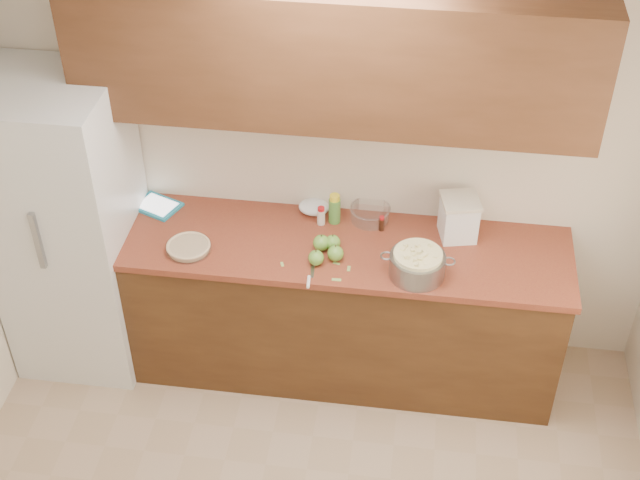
# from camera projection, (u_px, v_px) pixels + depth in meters

# --- Properties ---
(room_shell) EXTENTS (3.60, 3.60, 3.60)m
(room_shell) POSITION_uv_depth(u_px,v_px,m) (278.00, 406.00, 3.44)
(room_shell) COLOR tan
(room_shell) RESTS_ON ground
(counter_run) EXTENTS (2.64, 0.68, 0.92)m
(counter_run) POSITION_uv_depth(u_px,v_px,m) (327.00, 305.00, 5.10)
(counter_run) COLOR #503016
(counter_run) RESTS_ON ground
(upper_cabinets) EXTENTS (2.60, 0.34, 0.70)m
(upper_cabinets) POSITION_uv_depth(u_px,v_px,m) (332.00, 58.00, 4.28)
(upper_cabinets) COLOR #552F1A
(upper_cabinets) RESTS_ON room_shell
(fridge) EXTENTS (0.70, 0.70, 1.80)m
(fridge) POSITION_uv_depth(u_px,v_px,m) (70.00, 228.00, 4.95)
(fridge) COLOR silver
(fridge) RESTS_ON ground
(pie) EXTENTS (0.24, 0.24, 0.04)m
(pie) POSITION_uv_depth(u_px,v_px,m) (188.00, 247.00, 4.75)
(pie) COLOR silver
(pie) RESTS_ON counter_run
(colander) EXTENTS (0.39, 0.29, 0.14)m
(colander) POSITION_uv_depth(u_px,v_px,m) (417.00, 264.00, 4.57)
(colander) COLOR gray
(colander) RESTS_ON counter_run
(flour_canister) EXTENTS (0.24, 0.24, 0.25)m
(flour_canister) POSITION_uv_depth(u_px,v_px,m) (459.00, 217.00, 4.79)
(flour_canister) COLOR white
(flour_canister) RESTS_ON counter_run
(tablet) EXTENTS (0.30, 0.27, 0.02)m
(tablet) POSITION_uv_depth(u_px,v_px,m) (157.00, 206.00, 5.06)
(tablet) COLOR teal
(tablet) RESTS_ON counter_run
(paring_knife) EXTENTS (0.03, 0.18, 0.02)m
(paring_knife) POSITION_uv_depth(u_px,v_px,m) (309.00, 280.00, 4.57)
(paring_knife) COLOR gray
(paring_knife) RESTS_ON counter_run
(lemon_bottle) EXTENTS (0.07, 0.07, 0.18)m
(lemon_bottle) POSITION_uv_depth(u_px,v_px,m) (335.00, 209.00, 4.91)
(lemon_bottle) COLOR #4C8C38
(lemon_bottle) RESTS_ON counter_run
(cinnamon_shaker) EXTENTS (0.05, 0.05, 0.11)m
(cinnamon_shaker) POSITION_uv_depth(u_px,v_px,m) (321.00, 216.00, 4.91)
(cinnamon_shaker) COLOR beige
(cinnamon_shaker) RESTS_ON counter_run
(vanilla_bottle) EXTENTS (0.03, 0.03, 0.09)m
(vanilla_bottle) POSITION_uv_depth(u_px,v_px,m) (382.00, 224.00, 4.88)
(vanilla_bottle) COLOR black
(vanilla_bottle) RESTS_ON counter_run
(mixing_bowl) EXTENTS (0.23, 0.23, 0.08)m
(mixing_bowl) POSITION_uv_depth(u_px,v_px,m) (370.00, 213.00, 4.95)
(mixing_bowl) COLOR silver
(mixing_bowl) RESTS_ON counter_run
(paper_towel) EXTENTS (0.22, 0.20, 0.07)m
(paper_towel) POSITION_uv_depth(u_px,v_px,m) (314.00, 207.00, 5.00)
(paper_towel) COLOR white
(paper_towel) RESTS_ON counter_run
(apple_left) EXTENTS (0.09, 0.09, 0.10)m
(apple_left) POSITION_uv_depth(u_px,v_px,m) (321.00, 243.00, 4.74)
(apple_left) COLOR #609632
(apple_left) RESTS_ON counter_run
(apple_center) EXTENTS (0.08, 0.08, 0.09)m
(apple_center) POSITION_uv_depth(u_px,v_px,m) (333.00, 242.00, 4.75)
(apple_center) COLOR #609632
(apple_center) RESTS_ON counter_run
(apple_front) EXTENTS (0.08, 0.08, 0.10)m
(apple_front) POSITION_uv_depth(u_px,v_px,m) (316.00, 258.00, 4.65)
(apple_front) COLOR #609632
(apple_front) RESTS_ON counter_run
(apple_extra) EXTENTS (0.09, 0.09, 0.10)m
(apple_extra) POSITION_uv_depth(u_px,v_px,m) (336.00, 253.00, 4.68)
(apple_extra) COLOR #609632
(apple_extra) RESTS_ON counter_run
(peel_a) EXTENTS (0.05, 0.02, 0.00)m
(peel_a) POSITION_uv_depth(u_px,v_px,m) (336.00, 280.00, 4.58)
(peel_a) COLOR #8BA952
(peel_a) RESTS_ON counter_run
(peel_b) EXTENTS (0.02, 0.03, 0.00)m
(peel_b) POSITION_uv_depth(u_px,v_px,m) (335.00, 261.00, 4.70)
(peel_b) COLOR #8BA952
(peel_b) RESTS_ON counter_run
(peel_c) EXTENTS (0.03, 0.04, 0.00)m
(peel_c) POSITION_uv_depth(u_px,v_px,m) (282.00, 264.00, 4.67)
(peel_c) COLOR #8BA952
(peel_c) RESTS_ON counter_run
(peel_d) EXTENTS (0.04, 0.02, 0.00)m
(peel_d) POSITION_uv_depth(u_px,v_px,m) (336.00, 263.00, 4.68)
(peel_d) COLOR #8BA952
(peel_d) RESTS_ON counter_run
(peel_e) EXTENTS (0.02, 0.04, 0.00)m
(peel_e) POSITION_uv_depth(u_px,v_px,m) (349.00, 269.00, 4.65)
(peel_e) COLOR #8BA952
(peel_e) RESTS_ON counter_run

